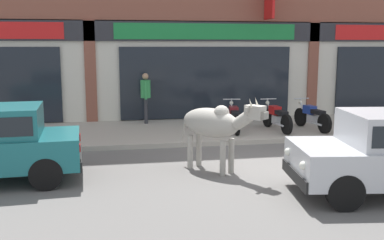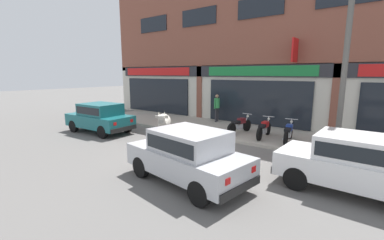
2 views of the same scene
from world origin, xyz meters
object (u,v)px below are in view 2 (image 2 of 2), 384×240
object	(u,v)px
cow	(164,123)
car_1	(188,153)
car_2	(100,116)
car_0	(357,162)
motorcycle_0	(240,125)
pedestrian	(217,105)
motorcycle_2	(288,133)
utility_pole	(345,65)
motorcycle_1	(264,129)

from	to	relation	value
cow	car_1	xyz separation A→B (m)	(2.79, -2.02, -0.19)
cow	car_2	distance (m)	4.42
cow	car_2	xyz separation A→B (m)	(-4.41, 0.02, -0.19)
car_0	motorcycle_0	distance (m)	6.22
car_1	pedestrian	bearing A→B (deg)	116.68
motorcycle_2	utility_pole	size ratio (longest dim) A/B	0.30
car_0	motorcycle_2	bearing A→B (deg)	127.55
motorcycle_1	pedestrian	world-z (taller)	pedestrian
motorcycle_0	motorcycle_2	distance (m)	2.34
car_1	motorcycle_2	xyz separation A→B (m)	(0.99, 5.47, -0.30)
car_2	motorcycle_1	world-z (taller)	car_2
motorcycle_2	motorcycle_0	bearing A→B (deg)	175.33
motorcycle_0	pedestrian	size ratio (longest dim) A/B	1.13
utility_pole	motorcycle_0	bearing A→B (deg)	166.31
car_2	motorcycle_2	bearing A→B (deg)	22.70
motorcycle_0	motorcycle_1	xyz separation A→B (m)	(1.25, -0.13, 0.00)
car_0	motorcycle_0	xyz separation A→B (m)	(-5.01, 3.68, -0.30)
motorcycle_0	utility_pole	distance (m)	5.10
motorcycle_1	utility_pole	xyz separation A→B (m)	(2.97, -0.89, 2.67)
cow	utility_pole	world-z (taller)	utility_pole
car_2	pedestrian	size ratio (longest dim) A/B	2.30
pedestrian	utility_pole	xyz separation A→B (m)	(6.63, -2.84, 2.07)
motorcycle_1	utility_pole	distance (m)	4.09
car_2	utility_pole	size ratio (longest dim) A/B	0.60
utility_pole	car_0	bearing A→B (deg)	-73.36
car_2	pedestrian	distance (m)	6.44
cow	utility_pole	bearing A→B (deg)	24.70
car_0	car_1	xyz separation A→B (m)	(-3.67, -1.98, 0.00)
motorcycle_0	utility_pole	xyz separation A→B (m)	(4.22, -1.03, 2.67)
car_2	motorcycle_1	bearing A→B (deg)	26.09
car_0	car_2	world-z (taller)	same
car_0	car_1	distance (m)	4.17
utility_pole	cow	bearing A→B (deg)	-155.30
car_0	pedestrian	world-z (taller)	pedestrian
cow	car_2	bearing A→B (deg)	179.78
motorcycle_2	car_2	bearing A→B (deg)	-157.30
car_2	motorcycle_2	world-z (taller)	car_2
motorcycle_2	motorcycle_1	bearing A→B (deg)	176.95
car_0	motorcycle_0	world-z (taller)	car_0
car_1	car_0	bearing A→B (deg)	28.38
motorcycle_0	utility_pole	bearing A→B (deg)	-13.69
car_1	utility_pole	bearing A→B (deg)	58.14
car_2	motorcycle_1	distance (m)	7.93
motorcycle_2	pedestrian	bearing A→B (deg)	157.07
motorcycle_2	car_0	bearing A→B (deg)	-52.45
car_2	pedestrian	xyz separation A→B (m)	(3.45, 5.43, 0.30)
motorcycle_0	motorcycle_2	size ratio (longest dim) A/B	1.00
cow	car_0	world-z (taller)	cow
motorcycle_0	motorcycle_1	size ratio (longest dim) A/B	1.00
cow	motorcycle_1	xyz separation A→B (m)	(2.70, 3.50, -0.49)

